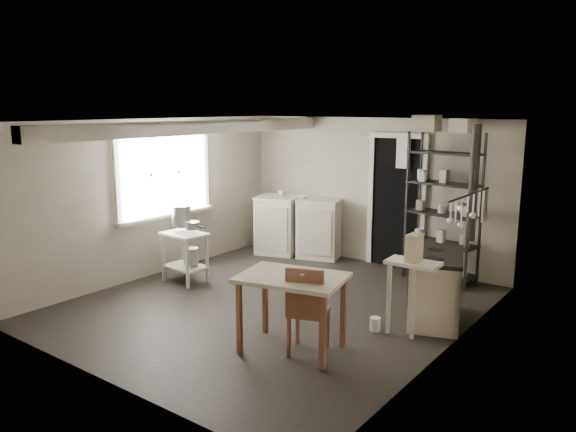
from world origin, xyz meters
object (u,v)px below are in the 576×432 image
Objects in this scene: prep_table at (185,254)px; stockpot at (181,216)px; shelf_rack at (442,216)px; stove at (436,284)px; work_table at (292,315)px; chair at (309,307)px; base_cabinets at (299,228)px; flour_sack at (442,267)px.

stockpot is at bearing 156.62° from prep_table.
stove is (0.54, -1.49, -0.51)m from shelf_rack.
chair reaches higher than work_table.
stockpot is 0.28× the size of work_table.
shelf_rack reaches higher than stockpot.
shelf_rack reaches higher than prep_table.
base_cabinets is 2.55m from flour_sack.
base_cabinets is at bearing 78.76° from prep_table.
shelf_rack is 3.21m from work_table.
shelf_rack is (2.47, 0.03, 0.49)m from base_cabinets.
shelf_rack is (2.90, 2.21, 0.55)m from prep_table.
prep_table is 0.70× the size of stove.
prep_table is 2.75m from work_table.
shelf_rack reaches higher than stove.
prep_table is 1.37× the size of flour_sack.
base_cabinets is 1.60× the size of chair.
prep_table is at bearing -23.38° from stockpot.
work_table is at bearing -87.98° from shelf_rack.
stockpot is at bearing 159.93° from work_table.
prep_table is 2.22m from base_cabinets.
stockpot is at bearing -121.00° from base_cabinets.
stove is 1.86m from work_table.
work_table is at bearing -19.94° from prep_table.
stove is 1.73m from chair.
prep_table is at bearing 142.08° from chair.
base_cabinets is at bearing -171.56° from shelf_rack.
shelf_rack is at bearing 90.33° from stove.
base_cabinets is at bearing 76.03° from stockpot.
prep_table is at bearing -118.28° from base_cabinets.
shelf_rack is at bearing 84.21° from work_table.
stove reaches higher than work_table.
chair is at bearing -85.05° from shelf_rack.
base_cabinets reaches higher than flour_sack.
flour_sack is at bearing -18.74° from base_cabinets.
stockpot reaches higher than base_cabinets.
work_table is at bearing -137.23° from stove.
chair reaches higher than flour_sack.
flour_sack is at bearing 65.24° from chair.
work_table is 3.07m from flour_sack.
flour_sack is (0.23, 2.98, -0.24)m from chair.
stove is 1.10× the size of chair.
stove is at bearing 11.74° from prep_table.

